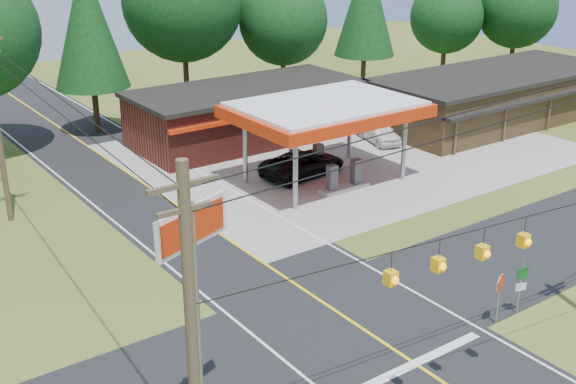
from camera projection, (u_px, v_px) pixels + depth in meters
ground at (350, 321)px, 28.53m from camera, size 120.00×120.00×0.00m
main_highway at (350, 321)px, 28.52m from camera, size 8.00×120.00×0.02m
cross_road at (350, 320)px, 28.52m from camera, size 70.00×7.00×0.02m
lane_center_yellow at (350, 320)px, 28.52m from camera, size 0.15×110.00×0.00m
gas_canopy at (326, 112)px, 41.70m from camera, size 10.60×7.40×4.88m
convenience_store at (248, 112)px, 50.65m from camera, size 16.40×7.55×3.80m
strip_building at (496, 96)px, 55.12m from camera, size 20.40×8.75×3.80m
utility_pole_near_left at (192, 345)px, 17.69m from camera, size 1.80×0.30×10.00m
overhead_beacons at (463, 236)px, 21.18m from camera, size 17.04×2.04×1.03m
treeline_backdrop at (112, 44)px, 44.42m from camera, size 70.27×51.59×13.30m
suv_car at (303, 164)px, 43.83m from camera, size 6.16×6.16×1.55m
sedan_car at (379, 132)px, 50.35m from camera, size 5.26×5.26×1.47m
big_stop_sign at (195, 265)px, 20.19m from camera, size 2.74×1.08×7.78m
octagonal_stop_sign at (500, 288)px, 27.71m from camera, size 0.74×0.30×2.20m
route_sign_post at (521, 282)px, 28.49m from camera, size 0.48×0.17×2.39m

